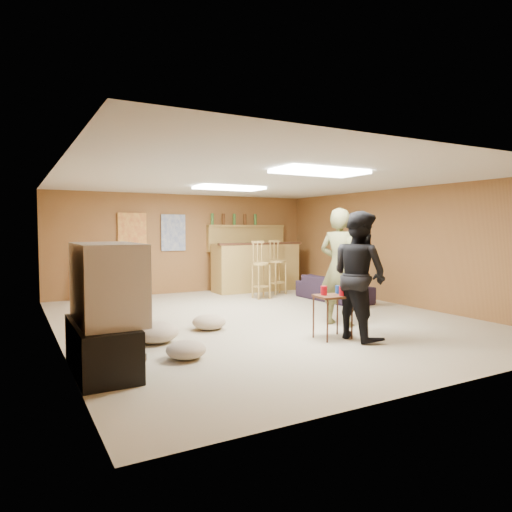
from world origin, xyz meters
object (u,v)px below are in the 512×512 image
person_black (359,275)px  tray_table (333,317)px  tv_body (107,283)px  bar_counter (256,267)px  sofa (334,288)px  person_olive (340,267)px

person_black → tray_table: 0.65m
tv_body → bar_counter: tv_body is taller
sofa → tv_body: bearing=114.3°
person_olive → tray_table: bearing=110.3°
person_black → bar_counter: bearing=-14.5°
person_olive → person_black: (-0.31, -0.78, -0.04)m
person_olive → tv_body: bearing=74.7°
bar_counter → tray_table: bearing=-106.2°
bar_counter → tray_table: 4.68m
person_olive → sofa: size_ratio=1.04×
tv_body → person_black: 3.15m
person_black → sofa: 3.21m
tv_body → tray_table: tv_body is taller
person_black → tray_table: person_black is taller
bar_counter → person_olive: bearing=-100.1°
person_black → tv_body: bearing=84.0°
person_black → tray_table: bearing=58.6°
sofa → tray_table: tray_table is taller
person_black → sofa: (1.70, 2.67, -0.59)m
tv_body → sofa: 5.47m
sofa → bar_counter: bearing=16.5°
bar_counter → person_black: 4.77m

